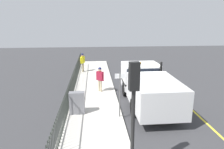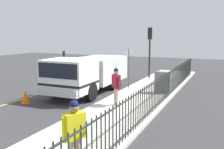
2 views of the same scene
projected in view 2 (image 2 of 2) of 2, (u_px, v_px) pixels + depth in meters
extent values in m
plane|color=#38383A|center=(76.00, 97.00, 13.99)|extent=(51.37, 51.37, 0.00)
cube|color=beige|center=(133.00, 103.00, 12.64)|extent=(3.04, 23.35, 0.14)
cube|color=yellow|center=(41.00, 93.00, 14.95)|extent=(0.12, 21.01, 0.01)
cube|color=white|center=(69.00, 75.00, 13.15)|extent=(2.40, 2.02, 1.64)
cube|color=black|center=(69.00, 68.00, 13.10)|extent=(2.21, 2.06, 0.72)
cube|color=silver|center=(99.00, 69.00, 16.21)|extent=(2.42, 3.77, 1.47)
cube|color=silver|center=(57.00, 93.00, 12.28)|extent=(2.26, 0.22, 0.36)
cube|color=black|center=(69.00, 82.00, 13.21)|extent=(2.42, 2.04, 0.12)
cylinder|color=black|center=(91.00, 92.00, 13.12)|extent=(0.31, 0.96, 0.96)
cylinder|color=black|center=(56.00, 88.00, 13.98)|extent=(0.31, 0.96, 0.96)
cylinder|color=black|center=(115.00, 82.00, 15.89)|extent=(0.31, 0.96, 0.96)
cylinder|color=black|center=(84.00, 79.00, 16.75)|extent=(0.31, 0.96, 0.96)
sphere|color=orange|center=(69.00, 58.00, 13.02)|extent=(0.12, 0.12, 0.12)
cylinder|color=black|center=(64.00, 69.00, 14.53)|extent=(0.14, 0.14, 1.97)
cube|color=maroon|center=(116.00, 81.00, 11.78)|extent=(0.51, 0.48, 0.61)
sphere|color=tan|center=(116.00, 72.00, 11.71)|extent=(0.23, 0.23, 0.23)
sphere|color=#14193F|center=(116.00, 70.00, 11.70)|extent=(0.21, 0.21, 0.21)
cylinder|color=tan|center=(117.00, 97.00, 11.81)|extent=(0.12, 0.12, 0.82)
cylinder|color=tan|center=(115.00, 96.00, 11.96)|extent=(0.12, 0.12, 0.82)
cylinder|color=maroon|center=(119.00, 83.00, 11.54)|extent=(0.09, 0.09, 0.58)
cylinder|color=maroon|center=(113.00, 81.00, 12.02)|extent=(0.09, 0.09, 0.58)
cube|color=yellow|center=(74.00, 126.00, 5.98)|extent=(0.42, 0.55, 0.62)
sphere|color=#997051|center=(74.00, 108.00, 5.91)|extent=(0.23, 0.23, 0.23)
sphere|color=#14193F|center=(74.00, 105.00, 5.90)|extent=(0.22, 0.22, 0.22)
cylinder|color=yellow|center=(84.00, 125.00, 6.16)|extent=(0.09, 0.09, 0.59)
cylinder|color=yellow|center=(64.00, 130.00, 5.80)|extent=(0.09, 0.09, 0.59)
cylinder|color=#2D332D|center=(92.00, 146.00, 6.05)|extent=(0.04, 0.04, 1.33)
cylinder|color=#2D332D|center=(97.00, 142.00, 6.27)|extent=(0.04, 0.04, 1.33)
cylinder|color=#2D332D|center=(101.00, 138.00, 6.48)|extent=(0.04, 0.04, 1.33)
cylinder|color=#2D332D|center=(105.00, 135.00, 6.70)|extent=(0.04, 0.04, 1.33)
cylinder|color=#2D332D|center=(109.00, 132.00, 6.91)|extent=(0.04, 0.04, 1.33)
cylinder|color=#2D332D|center=(113.00, 129.00, 7.13)|extent=(0.04, 0.04, 1.33)
cylinder|color=#2D332D|center=(116.00, 126.00, 7.34)|extent=(0.04, 0.04, 1.33)
cylinder|color=#2D332D|center=(120.00, 123.00, 7.56)|extent=(0.04, 0.04, 1.33)
cylinder|color=#2D332D|center=(123.00, 121.00, 7.77)|extent=(0.04, 0.04, 1.33)
cylinder|color=#2D332D|center=(126.00, 119.00, 7.99)|extent=(0.04, 0.04, 1.33)
cylinder|color=#2D332D|center=(128.00, 116.00, 8.20)|extent=(0.04, 0.04, 1.33)
cylinder|color=#2D332D|center=(131.00, 114.00, 8.42)|extent=(0.04, 0.04, 1.33)
cylinder|color=#2D332D|center=(133.00, 112.00, 8.63)|extent=(0.04, 0.04, 1.33)
cylinder|color=#2D332D|center=(136.00, 110.00, 8.85)|extent=(0.04, 0.04, 1.33)
cylinder|color=#2D332D|center=(138.00, 109.00, 9.06)|extent=(0.04, 0.04, 1.33)
cylinder|color=#2D332D|center=(140.00, 107.00, 9.28)|extent=(0.04, 0.04, 1.33)
cylinder|color=#2D332D|center=(142.00, 105.00, 9.49)|extent=(0.04, 0.04, 1.33)
cylinder|color=#2D332D|center=(144.00, 104.00, 9.71)|extent=(0.04, 0.04, 1.33)
cylinder|color=#2D332D|center=(146.00, 102.00, 9.92)|extent=(0.04, 0.04, 1.33)
cylinder|color=#2D332D|center=(148.00, 101.00, 10.14)|extent=(0.04, 0.04, 1.33)
cylinder|color=#2D332D|center=(150.00, 99.00, 10.35)|extent=(0.04, 0.04, 1.33)
cylinder|color=#2D332D|center=(151.00, 98.00, 10.57)|extent=(0.04, 0.04, 1.33)
cylinder|color=#2D332D|center=(153.00, 97.00, 10.78)|extent=(0.04, 0.04, 1.33)
cylinder|color=#2D332D|center=(154.00, 95.00, 11.00)|extent=(0.04, 0.04, 1.33)
cylinder|color=#2D332D|center=(156.00, 94.00, 11.21)|extent=(0.04, 0.04, 1.33)
cylinder|color=#2D332D|center=(157.00, 93.00, 11.43)|extent=(0.04, 0.04, 1.33)
cylinder|color=#2D332D|center=(159.00, 92.00, 11.64)|extent=(0.04, 0.04, 1.33)
cylinder|color=#2D332D|center=(160.00, 91.00, 11.86)|extent=(0.04, 0.04, 1.33)
cylinder|color=#2D332D|center=(161.00, 90.00, 12.07)|extent=(0.04, 0.04, 1.33)
cylinder|color=#2D332D|center=(162.00, 89.00, 12.29)|extent=(0.04, 0.04, 1.33)
cylinder|color=#2D332D|center=(164.00, 88.00, 12.50)|extent=(0.04, 0.04, 1.33)
cylinder|color=#2D332D|center=(165.00, 87.00, 12.72)|extent=(0.04, 0.04, 1.33)
cylinder|color=#2D332D|center=(166.00, 86.00, 12.93)|extent=(0.04, 0.04, 1.33)
cylinder|color=#2D332D|center=(167.00, 85.00, 13.15)|extent=(0.04, 0.04, 1.33)
cylinder|color=#2D332D|center=(168.00, 85.00, 13.36)|extent=(0.04, 0.04, 1.33)
cylinder|color=#2D332D|center=(169.00, 84.00, 13.58)|extent=(0.04, 0.04, 1.33)
cylinder|color=#2D332D|center=(170.00, 83.00, 13.79)|extent=(0.04, 0.04, 1.33)
cylinder|color=#2D332D|center=(171.00, 82.00, 14.01)|extent=(0.04, 0.04, 1.33)
cylinder|color=#2D332D|center=(172.00, 81.00, 14.23)|extent=(0.04, 0.04, 1.33)
cylinder|color=#2D332D|center=(173.00, 81.00, 14.44)|extent=(0.04, 0.04, 1.33)
cylinder|color=#2D332D|center=(173.00, 80.00, 14.66)|extent=(0.04, 0.04, 1.33)
cylinder|color=#2D332D|center=(174.00, 79.00, 14.87)|extent=(0.04, 0.04, 1.33)
cylinder|color=#2D332D|center=(175.00, 79.00, 15.09)|extent=(0.04, 0.04, 1.33)
cylinder|color=#2D332D|center=(176.00, 78.00, 15.30)|extent=(0.04, 0.04, 1.33)
cylinder|color=#2D332D|center=(177.00, 78.00, 15.52)|extent=(0.04, 0.04, 1.33)
cylinder|color=#2D332D|center=(177.00, 77.00, 15.73)|extent=(0.04, 0.04, 1.33)
cylinder|color=#2D332D|center=(178.00, 76.00, 15.95)|extent=(0.04, 0.04, 1.33)
cylinder|color=#2D332D|center=(179.00, 76.00, 16.16)|extent=(0.04, 0.04, 1.33)
cylinder|color=#2D332D|center=(180.00, 75.00, 16.38)|extent=(0.04, 0.04, 1.33)
cylinder|color=#2D332D|center=(180.00, 75.00, 16.59)|extent=(0.04, 0.04, 1.33)
cylinder|color=#2D332D|center=(181.00, 74.00, 16.81)|extent=(0.04, 0.04, 1.33)
cylinder|color=#2D332D|center=(181.00, 74.00, 17.02)|extent=(0.04, 0.04, 1.33)
cylinder|color=#2D332D|center=(182.00, 73.00, 17.24)|extent=(0.04, 0.04, 1.33)
cylinder|color=#2D332D|center=(183.00, 73.00, 17.45)|extent=(0.04, 0.04, 1.33)
cylinder|color=#2D332D|center=(183.00, 72.00, 17.67)|extent=(0.04, 0.04, 1.33)
cylinder|color=#2D332D|center=(184.00, 72.00, 17.88)|extent=(0.04, 0.04, 1.33)
cylinder|color=#2D332D|center=(184.00, 71.00, 18.10)|extent=(0.04, 0.04, 1.33)
cylinder|color=#2D332D|center=(185.00, 71.00, 18.31)|extent=(0.04, 0.04, 1.33)
cylinder|color=#2D332D|center=(185.00, 70.00, 18.53)|extent=(0.04, 0.04, 1.33)
cylinder|color=#2D332D|center=(186.00, 70.00, 18.74)|extent=(0.04, 0.04, 1.33)
cylinder|color=#2D332D|center=(187.00, 70.00, 18.96)|extent=(0.04, 0.04, 1.33)
cylinder|color=#2D332D|center=(187.00, 69.00, 19.17)|extent=(0.04, 0.04, 1.33)
cylinder|color=#2D332D|center=(187.00, 69.00, 19.39)|extent=(0.04, 0.04, 1.33)
cylinder|color=#2D332D|center=(188.00, 68.00, 19.60)|extent=(0.04, 0.04, 1.33)
cylinder|color=#2D332D|center=(188.00, 68.00, 19.82)|extent=(0.04, 0.04, 1.33)
cylinder|color=#2D332D|center=(189.00, 68.00, 20.03)|extent=(0.04, 0.04, 1.33)
cylinder|color=#2D332D|center=(189.00, 67.00, 20.25)|extent=(0.04, 0.04, 1.33)
cylinder|color=#2D332D|center=(190.00, 67.00, 20.46)|extent=(0.04, 0.04, 1.33)
cylinder|color=#2D332D|center=(190.00, 67.00, 20.68)|extent=(0.04, 0.04, 1.33)
cylinder|color=#2D332D|center=(191.00, 66.00, 20.89)|extent=(0.04, 0.04, 1.33)
cube|color=#2D332D|center=(161.00, 79.00, 11.88)|extent=(0.04, 19.85, 0.04)
cube|color=#2D332D|center=(160.00, 101.00, 12.05)|extent=(0.04, 19.85, 0.04)
cylinder|color=black|center=(150.00, 53.00, 19.19)|extent=(0.12, 0.12, 3.72)
cube|color=black|center=(150.00, 33.00, 18.97)|extent=(0.33, 0.25, 0.85)
sphere|color=red|center=(150.00, 30.00, 18.93)|extent=(0.16, 0.16, 0.16)
sphere|color=yellow|center=(150.00, 33.00, 18.97)|extent=(0.16, 0.16, 0.16)
sphere|color=green|center=(150.00, 37.00, 19.01)|extent=(0.16, 0.16, 0.16)
cube|color=slate|center=(162.00, 82.00, 14.34)|extent=(0.80, 0.37, 1.19)
cone|color=orange|center=(26.00, 97.00, 12.76)|extent=(0.46, 0.46, 0.66)
cylinder|color=#4C4C4C|center=(129.00, 68.00, 15.66)|extent=(0.06, 0.06, 2.38)
cube|color=white|center=(129.00, 52.00, 15.51)|extent=(0.50, 0.05, 0.24)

